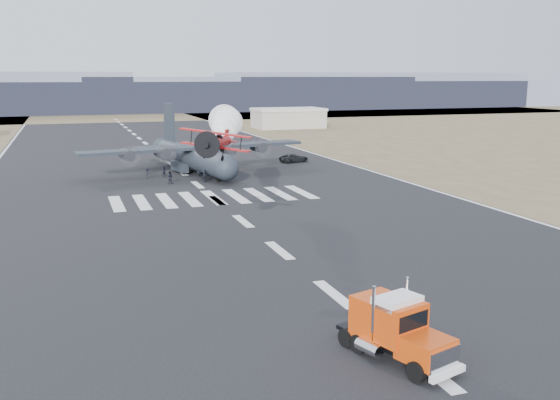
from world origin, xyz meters
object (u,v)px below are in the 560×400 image
semi_truck (395,328)px  crew_c (147,173)px  hangar_right (288,118)px  crew_d (217,169)px  transport_aircraft (191,155)px  crew_a (201,169)px  crew_g (198,171)px  crew_h (170,177)px  crew_b (165,171)px  support_vehicle (294,158)px  crew_e (231,173)px  aerobatic_biplane (218,142)px  crew_f (205,176)px

semi_truck → crew_c: bearing=77.0°
hangar_right → crew_d: size_ratio=12.25×
transport_aircraft → crew_c: (-7.63, -4.51, -1.91)m
crew_a → crew_g: (-0.73, -1.85, 0.01)m
crew_a → hangar_right: bearing=-146.3°
crew_a → crew_d: bearing=136.8°
crew_g → crew_h: 7.14m
semi_truck → crew_b: (-2.19, 67.61, -0.91)m
support_vehicle → crew_e: crew_e is taller
transport_aircraft → crew_e: (4.35, -8.68, -1.95)m
crew_h → semi_truck: bearing=109.5°
crew_a → aerobatic_biplane: bearing=52.1°
crew_e → crew_g: crew_g is taller
aerobatic_biplane → crew_e: aerobatic_biplane is taller
crew_b → crew_d: 8.05m
crew_g → crew_c: bearing=22.8°
aerobatic_biplane → crew_b: (2.34, 45.75, -9.04)m
crew_e → crew_f: crew_f is taller
crew_a → crew_h: 8.98m
crew_e → crew_h: crew_h is taller
crew_a → crew_f: 6.84m
crew_d → crew_g: crew_g is taller
transport_aircraft → crew_g: 5.66m
crew_g → semi_truck: bearing=116.8°
crew_c → crew_a: bearing=-77.9°
aerobatic_biplane → transport_aircraft: bearing=97.6°
crew_d → crew_e: (1.19, -4.52, -0.04)m
crew_c → crew_f: crew_f is taller
hangar_right → crew_e: size_ratio=12.90×
semi_truck → crew_c: semi_truck is taller
crew_b → crew_c: (-2.79, -1.17, -0.01)m
semi_truck → crew_f: 60.72m
transport_aircraft → crew_b: 6.18m
hangar_right → crew_h: bearing=-119.5°
crew_c → crew_d: (10.79, 0.35, -0.00)m
crew_b → crew_e: 10.63m
hangar_right → crew_h: 100.82m
support_vehicle → crew_g: crew_g is taller
crew_g → crew_h: bearing=72.4°
crew_a → crew_h: bearing=20.7°
crew_f → crew_h: (-5.08, 0.04, 0.07)m
aerobatic_biplane → crew_d: 46.99m
semi_truck → hangar_right: bearing=55.2°
semi_truck → crew_e: 62.66m
hangar_right → crew_h: hangar_right is taller
crew_a → crew_b: bearing=-29.7°
transport_aircraft → crew_e: transport_aircraft is taller
semi_truck → crew_f: bearing=70.3°
hangar_right → crew_h: (-49.57, -87.76, -2.07)m
aerobatic_biplane → transport_aircraft: 50.12m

